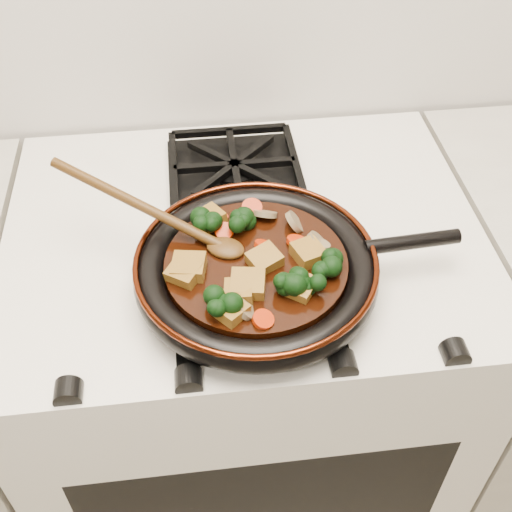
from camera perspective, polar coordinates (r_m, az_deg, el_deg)
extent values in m
cube|color=silver|center=(1.37, -0.85, -11.64)|extent=(0.76, 0.60, 0.90)
cylinder|color=black|center=(0.91, 0.00, -1.66)|extent=(0.32, 0.32, 0.01)
torus|color=black|center=(0.90, 0.00, -1.26)|extent=(0.34, 0.34, 0.04)
torus|color=#4D1A0B|center=(0.88, 0.00, -0.32)|extent=(0.34, 0.34, 0.01)
cylinder|color=black|center=(0.94, 13.72, 1.24)|extent=(0.14, 0.03, 0.02)
cylinder|color=black|center=(0.89, 0.00, -0.95)|extent=(0.26, 0.26, 0.02)
cube|color=brown|center=(0.85, 4.05, -2.83)|extent=(0.05, 0.05, 0.03)
cube|color=brown|center=(0.87, -6.36, -1.51)|extent=(0.06, 0.06, 0.03)
cube|color=brown|center=(0.89, 4.67, 0.22)|extent=(0.05, 0.05, 0.02)
cube|color=brown|center=(0.94, -4.04, 3.37)|extent=(0.05, 0.05, 0.03)
cube|color=brown|center=(0.88, 0.76, -0.37)|extent=(0.05, 0.05, 0.03)
cube|color=brown|center=(0.87, -5.98, -1.04)|extent=(0.05, 0.05, 0.03)
cube|color=brown|center=(0.85, -0.71, -2.59)|extent=(0.05, 0.05, 0.03)
cube|color=brown|center=(0.84, -1.54, -3.20)|extent=(0.04, 0.04, 0.02)
cube|color=brown|center=(0.82, -2.20, -4.92)|extent=(0.05, 0.05, 0.02)
cylinder|color=#AE2404|center=(0.90, 0.71, 0.94)|extent=(0.03, 0.03, 0.02)
cylinder|color=#AE2404|center=(0.91, 3.61, 1.33)|extent=(0.03, 0.03, 0.02)
cylinder|color=#AE2404|center=(0.96, -0.37, 4.31)|extent=(0.03, 0.03, 0.02)
cylinder|color=#AE2404|center=(0.81, 0.63, -5.66)|extent=(0.03, 0.03, 0.02)
cylinder|color=#AE2404|center=(0.95, -3.43, 3.57)|extent=(0.03, 0.03, 0.02)
cylinder|color=#AE2404|center=(0.93, -2.84, 2.20)|extent=(0.03, 0.03, 0.02)
cylinder|color=brown|center=(0.91, 5.50, 1.27)|extent=(0.03, 0.04, 0.03)
cylinder|color=brown|center=(0.91, 5.66, 1.00)|extent=(0.04, 0.04, 0.02)
cylinder|color=brown|center=(0.95, 0.83, 3.76)|extent=(0.04, 0.04, 0.03)
cylinder|color=brown|center=(0.82, -0.95, -4.75)|extent=(0.03, 0.03, 0.03)
cylinder|color=brown|center=(0.94, 3.48, 3.01)|extent=(0.03, 0.04, 0.03)
ellipsoid|color=#43290E|center=(0.90, -2.73, 0.71)|extent=(0.07, 0.06, 0.02)
cylinder|color=#43290E|center=(0.93, -10.43, 4.55)|extent=(0.02, 0.02, 0.28)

